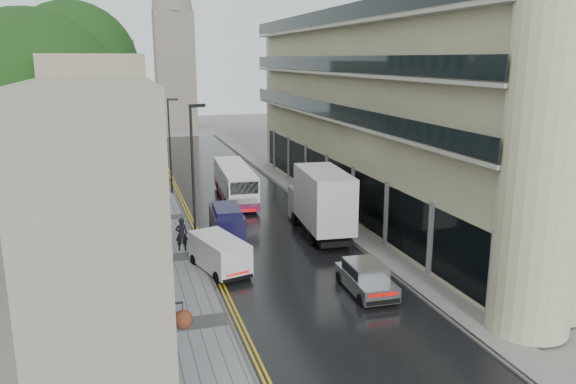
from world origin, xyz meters
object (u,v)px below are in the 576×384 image
cream_bus (226,192)px  white_lorry (311,211)px  tree_far (66,124)px  silver_hatchback (362,290)px  lamp_post_far (170,147)px  navy_van (216,230)px  white_van (217,265)px  tree_near (38,138)px  lamp_post_near (193,180)px  pedestrian (182,234)px

cream_bus → white_lorry: 10.14m
tree_far → silver_hatchback: tree_far is taller
cream_bus → lamp_post_far: (-3.44, 5.95, 2.60)m
tree_far → cream_bus: (10.94, -4.09, -4.88)m
silver_hatchback → navy_van: navy_van is taller
tree_far → white_lorry: bearing=-43.8°
cream_bus → white_lorry: bearing=-67.7°
white_lorry → white_van: size_ratio=1.97×
tree_far → white_lorry: tree_far is taller
white_van → lamp_post_far: size_ratio=0.54×
cream_bus → white_van: 14.15m
white_lorry → lamp_post_far: bearing=117.8°
tree_near → lamp_post_near: bearing=-1.1°
silver_hatchback → tree_far: bearing=122.9°
tree_near → tree_far: (0.30, 13.00, -0.72)m
tree_near → pedestrian: (7.03, 0.31, -5.86)m
tree_near → cream_bus: size_ratio=1.42×
tree_near → lamp_post_far: 17.04m
pedestrian → lamp_post_far: (0.77, 14.55, 2.87)m
tree_near → white_lorry: (14.52, -0.65, -4.79)m
white_van → silver_hatchback: bearing=-53.4°
cream_bus → white_lorry: white_lorry is taller
white_van → lamp_post_near: lamp_post_near is taller
lamp_post_near → white_van: bearing=-103.2°
tree_near → tree_far: 13.02m
cream_bus → lamp_post_near: size_ratio=1.17×
tree_far → navy_van: bearing=-55.5°
silver_hatchback → white_van: size_ratio=0.96×
cream_bus → white_lorry: size_ratio=1.20×
white_lorry → white_van: bearing=-141.7°
silver_hatchback → white_lorry: bearing=87.9°
cream_bus → lamp_post_near: 10.14m
cream_bus → lamp_post_near: lamp_post_near is taller
tree_far → white_van: bearing=-66.2°
tree_far → lamp_post_near: tree_far is taller
tree_near → white_lorry: 15.31m
silver_hatchback → pedestrian: (-6.95, 9.68, 0.32)m
cream_bus → navy_van: (-2.20, -8.63, -0.21)m
tree_far → pedestrian: tree_far is taller
lamp_post_far → silver_hatchback: bearing=-70.7°
cream_bus → lamp_post_far: size_ratio=1.28×
navy_van → lamp_post_near: lamp_post_near is taller
white_lorry → silver_hatchback: 8.85m
cream_bus → silver_hatchback: cream_bus is taller
tree_near → lamp_post_near: size_ratio=1.67×
tree_near → white_lorry: size_ratio=1.71×
tree_far → lamp_post_near: (7.46, -13.16, -1.94)m
white_lorry → white_van: white_lorry is taller
tree_far → white_van: size_ratio=3.01×
tree_far → pedestrian: (6.73, -12.69, -5.15)m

